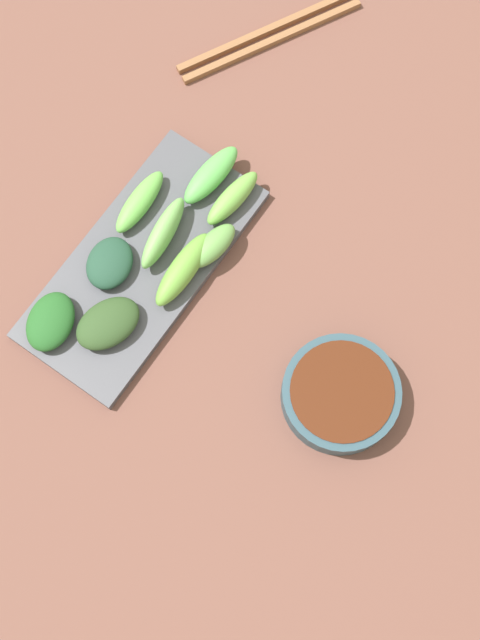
{
  "coord_description": "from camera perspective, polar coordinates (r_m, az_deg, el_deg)",
  "views": [
    {
      "loc": [
        -0.15,
        0.19,
        0.88
      ],
      "look_at": [
        -0.01,
        -0.0,
        0.05
      ],
      "focal_mm": 47.65,
      "sensor_mm": 36.0,
      "label": 1
    }
  ],
  "objects": [
    {
      "name": "broccoli_stalk_7",
      "position": [
        0.92,
        -6.75,
        7.89
      ],
      "size": [
        0.03,
        0.08,
        0.02
      ],
      "primitive_type": "ellipsoid",
      "rotation": [
        0.0,
        0.0,
        0.04
      ],
      "color": "#67B44C",
      "rests_on": "serving_plate"
    },
    {
      "name": "broccoli_leafy_1",
      "position": [
        0.9,
        -8.75,
        3.79
      ],
      "size": [
        0.06,
        0.07,
        0.02
      ],
      "primitive_type": "ellipsoid",
      "rotation": [
        0.0,
        0.0,
        0.28
      ],
      "color": "#214633",
      "rests_on": "serving_plate"
    },
    {
      "name": "broccoli_stalk_3",
      "position": [
        0.9,
        -5.19,
        5.85
      ],
      "size": [
        0.03,
        0.09,
        0.03
      ],
      "primitive_type": "ellipsoid",
      "rotation": [
        0.0,
        0.0,
        0.15
      ],
      "color": "#74B65B",
      "rests_on": "serving_plate"
    },
    {
      "name": "sauce_bowl",
      "position": [
        0.87,
        6.83,
        -4.87
      ],
      "size": [
        0.12,
        0.12,
        0.03
      ],
      "color": "#2E4956",
      "rests_on": "tabletop"
    },
    {
      "name": "tabletop",
      "position": [
        0.91,
        -0.62,
        -0.51
      ],
      "size": [
        2.1,
        2.1,
        0.02
      ],
      "primitive_type": "cube",
      "color": "brown",
      "rests_on": "ground"
    },
    {
      "name": "broccoli_leafy_6",
      "position": [
        0.88,
        -8.86,
        -0.23
      ],
      "size": [
        0.07,
        0.08,
        0.02
      ],
      "primitive_type": "ellipsoid",
      "rotation": [
        0.0,
        0.0,
        -0.34
      ],
      "color": "#2E4A24",
      "rests_on": "serving_plate"
    },
    {
      "name": "broccoli_leafy_2",
      "position": [
        0.89,
        -12.61,
        -0.1
      ],
      "size": [
        0.06,
        0.08,
        0.02
      ],
      "primitive_type": "ellipsoid",
      "rotation": [
        0.0,
        0.0,
        0.28
      ],
      "color": "#235B24",
      "rests_on": "serving_plate"
    },
    {
      "name": "serving_plate",
      "position": [
        0.92,
        -6.44,
        3.99
      ],
      "size": [
        0.13,
        0.29,
        0.01
      ],
      "primitive_type": "cube",
      "color": "#4B4C54",
      "rests_on": "tabletop"
    },
    {
      "name": "broccoli_stalk_5",
      "position": [
        0.9,
        -1.85,
        5.0
      ],
      "size": [
        0.04,
        0.07,
        0.02
      ],
      "primitive_type": "ellipsoid",
      "rotation": [
        0.0,
        0.0,
        -0.15
      ],
      "color": "#679F4E",
      "rests_on": "serving_plate"
    },
    {
      "name": "broccoli_stalk_0",
      "position": [
        0.89,
        -3.86,
        3.41
      ],
      "size": [
        0.03,
        0.09,
        0.03
      ],
      "primitive_type": "ellipsoid",
      "rotation": [
        0.0,
        0.0,
        0.04
      ],
      "color": "#6AA83E",
      "rests_on": "serving_plate"
    },
    {
      "name": "broccoli_stalk_8",
      "position": [
        0.93,
        -1.96,
        9.71
      ],
      "size": [
        0.03,
        0.09,
        0.02
      ],
      "primitive_type": "ellipsoid",
      "rotation": [
        0.0,
        0.0,
        -0.08
      ],
      "color": "#5DB754",
      "rests_on": "serving_plate"
    },
    {
      "name": "broccoli_stalk_4",
      "position": [
        0.92,
        -0.51,
        8.19
      ],
      "size": [
        0.03,
        0.08,
        0.02
      ],
      "primitive_type": "ellipsoid",
      "rotation": [
        0.0,
        0.0,
        -0.1
      ],
      "color": "#70B249",
      "rests_on": "serving_plate"
    },
    {
      "name": "chopsticks",
      "position": [
        1.04,
        1.99,
        18.52
      ],
      "size": [
        0.13,
        0.21,
        0.01
      ],
      "rotation": [
        0.0,
        0.0,
        -0.49
      ],
      "color": "#8E5E3B",
      "rests_on": "tabletop"
    }
  ]
}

